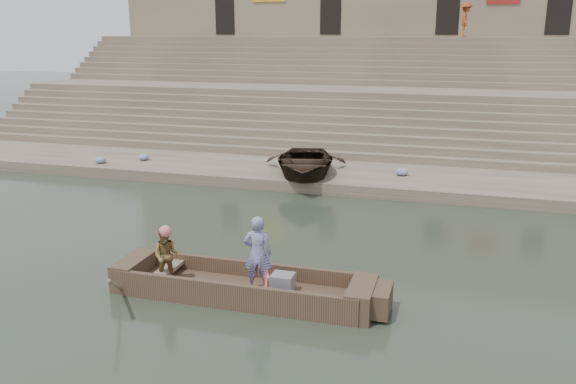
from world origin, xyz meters
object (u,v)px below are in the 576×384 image
at_px(rowing_man, 167,256).
at_px(pedestrian, 466,20).
at_px(main_rowboat, 242,292).
at_px(television, 282,283).
at_px(standing_man, 258,254).
at_px(beached_rowboat, 304,162).

bearing_deg(rowing_man, pedestrian, 58.97).
xyz_separation_m(main_rowboat, pedestrian, (4.13, 24.32, 6.00)).
bearing_deg(pedestrian, television, 172.04).
xyz_separation_m(standing_man, pedestrian, (3.76, 24.34, 5.08)).
xyz_separation_m(rowing_man, pedestrian, (5.75, 24.52, 5.28)).
xyz_separation_m(television, beached_rowboat, (-2.04, 9.61, 0.43)).
height_order(beached_rowboat, pedestrian, pedestrian).
bearing_deg(beached_rowboat, television, -90.13).
relative_size(main_rowboat, beached_rowboat, 1.14).
height_order(television, pedestrian, pedestrian).
bearing_deg(television, beached_rowboat, 102.00).
bearing_deg(pedestrian, standing_man, 170.85).
height_order(rowing_man, beached_rowboat, rowing_man).
height_order(standing_man, rowing_man, standing_man).
bearing_deg(standing_man, main_rowboat, -15.67).
distance_m(standing_man, beached_rowboat, 9.75).
xyz_separation_m(television, pedestrian, (3.24, 24.32, 5.69)).
height_order(rowing_man, television, rowing_man).
relative_size(television, pedestrian, 0.25).
bearing_deg(rowing_man, standing_man, -12.84).
bearing_deg(beached_rowboat, rowing_man, -104.89).
relative_size(standing_man, beached_rowboat, 0.37).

